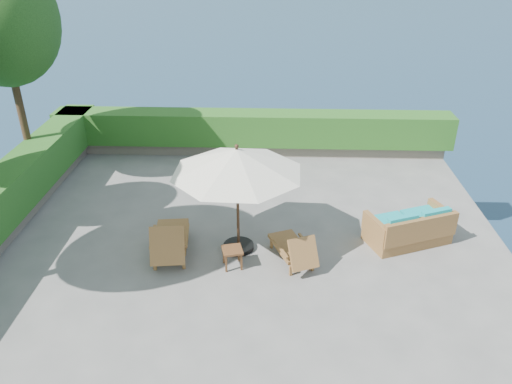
{
  "coord_description": "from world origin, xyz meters",
  "views": [
    {
      "loc": [
        0.68,
        -9.18,
        6.35
      ],
      "look_at": [
        0.3,
        0.8,
        1.1
      ],
      "focal_mm": 35.0,
      "sensor_mm": 36.0,
      "label": 1
    }
  ],
  "objects_px": {
    "lounge_left": "(170,240)",
    "lounge_right": "(294,249)",
    "wicker_loveseat": "(409,229)",
    "side_table": "(232,252)",
    "patio_umbrella": "(237,162)"
  },
  "relations": [
    {
      "from": "patio_umbrella",
      "to": "side_table",
      "type": "bearing_deg",
      "value": -96.75
    },
    {
      "from": "lounge_left",
      "to": "side_table",
      "type": "xyz_separation_m",
      "value": [
        1.38,
        -0.34,
        -0.06
      ]
    },
    {
      "from": "lounge_left",
      "to": "side_table",
      "type": "bearing_deg",
      "value": -20.27
    },
    {
      "from": "lounge_left",
      "to": "lounge_right",
      "type": "relative_size",
      "value": 1.16
    },
    {
      "from": "side_table",
      "to": "wicker_loveseat",
      "type": "distance_m",
      "value": 4.08
    },
    {
      "from": "patio_umbrella",
      "to": "side_table",
      "type": "height_order",
      "value": "patio_umbrella"
    },
    {
      "from": "lounge_left",
      "to": "lounge_right",
      "type": "height_order",
      "value": "lounge_left"
    },
    {
      "from": "lounge_left",
      "to": "patio_umbrella",
      "type": "bearing_deg",
      "value": 6.66
    },
    {
      "from": "side_table",
      "to": "patio_umbrella",
      "type": "bearing_deg",
      "value": 83.25
    },
    {
      "from": "lounge_right",
      "to": "lounge_left",
      "type": "bearing_deg",
      "value": 154.89
    },
    {
      "from": "lounge_left",
      "to": "wicker_loveseat",
      "type": "bearing_deg",
      "value": 1.35
    },
    {
      "from": "patio_umbrella",
      "to": "lounge_left",
      "type": "bearing_deg",
      "value": -166.79
    },
    {
      "from": "patio_umbrella",
      "to": "lounge_right",
      "type": "bearing_deg",
      "value": -21.33
    },
    {
      "from": "side_table",
      "to": "wicker_loveseat",
      "type": "relative_size",
      "value": 0.24
    },
    {
      "from": "lounge_right",
      "to": "side_table",
      "type": "relative_size",
      "value": 3.1
    }
  ]
}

